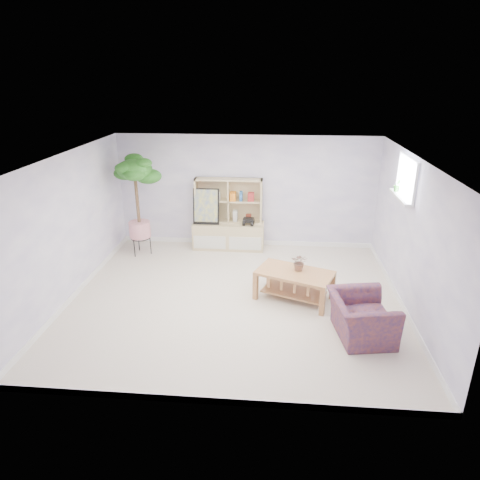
# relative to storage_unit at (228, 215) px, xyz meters

# --- Properties ---
(floor) EXTENTS (5.50, 5.00, 0.01)m
(floor) POSITION_rel_storage_unit_xyz_m (0.36, -2.24, -0.76)
(floor) COLOR silver
(floor) RESTS_ON ground
(ceiling) EXTENTS (5.50, 5.00, 0.01)m
(ceiling) POSITION_rel_storage_unit_xyz_m (0.36, -2.24, 1.64)
(ceiling) COLOR white
(ceiling) RESTS_ON walls
(walls) EXTENTS (5.51, 5.01, 2.40)m
(walls) POSITION_rel_storage_unit_xyz_m (0.36, -2.24, 0.44)
(walls) COLOR white
(walls) RESTS_ON floor
(baseboard) EXTENTS (5.50, 5.00, 0.10)m
(baseboard) POSITION_rel_storage_unit_xyz_m (0.36, -2.24, -0.71)
(baseboard) COLOR white
(baseboard) RESTS_ON floor
(window) EXTENTS (0.10, 0.98, 0.68)m
(window) POSITION_rel_storage_unit_xyz_m (3.09, -1.64, 1.24)
(window) COLOR #C8E0FF
(window) RESTS_ON walls
(window_sill) EXTENTS (0.14, 1.00, 0.04)m
(window_sill) POSITION_rel_storage_unit_xyz_m (3.03, -1.64, 0.92)
(window_sill) COLOR white
(window_sill) RESTS_ON walls
(storage_unit) EXTENTS (1.52, 0.51, 1.52)m
(storage_unit) POSITION_rel_storage_unit_xyz_m (0.00, 0.00, 0.00)
(storage_unit) COLOR #D1B985
(storage_unit) RESTS_ON floor
(poster) EXTENTS (0.55, 0.13, 0.76)m
(poster) POSITION_rel_storage_unit_xyz_m (-0.46, -0.07, 0.19)
(poster) COLOR yellow
(poster) RESTS_ON storage_unit
(toy_truck) EXTENTS (0.34, 0.25, 0.17)m
(toy_truck) POSITION_rel_storage_unit_xyz_m (0.44, -0.07, -0.10)
(toy_truck) COLOR black
(toy_truck) RESTS_ON storage_unit
(coffee_table) EXTENTS (1.39, 1.08, 0.50)m
(coffee_table) POSITION_rel_storage_unit_xyz_m (1.35, -2.16, -0.51)
(coffee_table) COLOR olive
(coffee_table) RESTS_ON floor
(table_plant) EXTENTS (0.31, 0.28, 0.30)m
(table_plant) POSITION_rel_storage_unit_xyz_m (1.42, -2.08, -0.11)
(table_plant) COLOR #2C752C
(table_plant) RESTS_ON coffee_table
(floor_tree) EXTENTS (0.80, 0.80, 2.08)m
(floor_tree) POSITION_rel_storage_unit_xyz_m (-1.80, -0.48, 0.28)
(floor_tree) COLOR #1E461A
(floor_tree) RESTS_ON floor
(armchair) EXTENTS (0.97, 1.07, 0.71)m
(armchair) POSITION_rel_storage_unit_xyz_m (2.27, -3.18, -0.41)
(armchair) COLOR navy
(armchair) RESTS_ON floor
(sill_plant) EXTENTS (0.13, 0.11, 0.22)m
(sill_plant) POSITION_rel_storage_unit_xyz_m (3.03, -1.36, 1.05)
(sill_plant) COLOR #1E461A
(sill_plant) RESTS_ON window_sill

